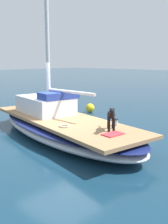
{
  "coord_description": "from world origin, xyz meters",
  "views": [
    {
      "loc": [
        -5.76,
        -6.45,
        2.58
      ],
      "look_at": [
        0.0,
        -1.0,
        1.01
      ],
      "focal_mm": 42.01,
      "sensor_mm": 36.0,
      "label": 1
    }
  ],
  "objects_px": {
    "deck_towel": "(113,134)",
    "sailboat_main": "(63,128)",
    "dog_black": "(111,116)",
    "mooring_buoy": "(90,108)",
    "coiled_rope": "(64,126)",
    "deck_winch": "(116,122)"
  },
  "relations": [
    {
      "from": "dog_black",
      "to": "mooring_buoy",
      "type": "height_order",
      "value": "dog_black"
    },
    {
      "from": "dog_black",
      "to": "deck_winch",
      "type": "relative_size",
      "value": 3.65
    },
    {
      "from": "mooring_buoy",
      "to": "deck_towel",
      "type": "bearing_deg",
      "value": -132.55
    },
    {
      "from": "deck_towel",
      "to": "mooring_buoy",
      "type": "relative_size",
      "value": 1.27
    },
    {
      "from": "dog_black",
      "to": "deck_towel",
      "type": "xyz_separation_m",
      "value": [
        -0.31,
        -0.3,
        -0.41
      ]
    },
    {
      "from": "dog_black",
      "to": "mooring_buoy",
      "type": "bearing_deg",
      "value": 47.69
    },
    {
      "from": "dog_black",
      "to": "deck_winch",
      "type": "height_order",
      "value": "dog_black"
    },
    {
      "from": "sailboat_main",
      "to": "coiled_rope",
      "type": "relative_size",
      "value": 23.32
    },
    {
      "from": "deck_towel",
      "to": "sailboat_main",
      "type": "bearing_deg",
      "value": 80.16
    },
    {
      "from": "sailboat_main",
      "to": "dog_black",
      "type": "relative_size",
      "value": 9.86
    },
    {
      "from": "deck_winch",
      "to": "coiled_rope",
      "type": "xyz_separation_m",
      "value": [
        -1.12,
        1.03,
        -0.08
      ]
    },
    {
      "from": "mooring_buoy",
      "to": "coiled_rope",
      "type": "bearing_deg",
      "value": -145.79
    },
    {
      "from": "sailboat_main",
      "to": "deck_winch",
      "type": "distance_m",
      "value": 2.0
    },
    {
      "from": "sailboat_main",
      "to": "coiled_rope",
      "type": "xyz_separation_m",
      "value": [
        -0.72,
        -0.88,
        0.35
      ]
    },
    {
      "from": "deck_winch",
      "to": "coiled_rope",
      "type": "distance_m",
      "value": 1.53
    },
    {
      "from": "deck_winch",
      "to": "coiled_rope",
      "type": "height_order",
      "value": "deck_winch"
    },
    {
      "from": "sailboat_main",
      "to": "coiled_rope",
      "type": "height_order",
      "value": "coiled_rope"
    },
    {
      "from": "dog_black",
      "to": "mooring_buoy",
      "type": "relative_size",
      "value": 1.74
    },
    {
      "from": "deck_winch",
      "to": "sailboat_main",
      "type": "bearing_deg",
      "value": 101.76
    },
    {
      "from": "dog_black",
      "to": "mooring_buoy",
      "type": "xyz_separation_m",
      "value": [
        4.0,
        4.4,
        -0.86
      ]
    },
    {
      "from": "dog_black",
      "to": "sailboat_main",
      "type": "bearing_deg",
      "value": 87.0
    },
    {
      "from": "mooring_buoy",
      "to": "dog_black",
      "type": "bearing_deg",
      "value": -132.31
    }
  ]
}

